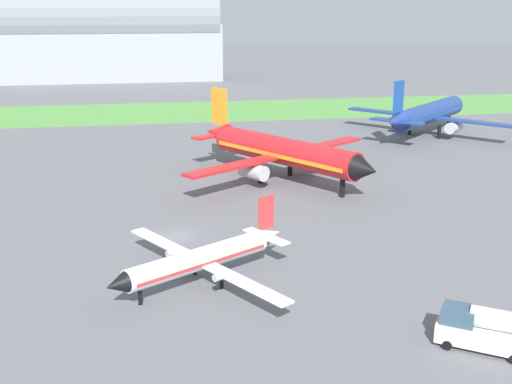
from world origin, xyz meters
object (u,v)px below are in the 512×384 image
Objects in this scene: airplane_foreground_turboprop at (202,258)px; fuel_truck_near_gate at (482,329)px; airplane_midfield_jet at (281,151)px; airplane_parked_jet_far at (428,114)px.

airplane_foreground_turboprop is 23.94m from fuel_truck_near_gate.
airplane_midfield_jet is at bearing -144.55° from airplane_foreground_turboprop.
airplane_parked_jet_far is 0.91× the size of airplane_midfield_jet.
fuel_truck_near_gate is at bearing -28.11° from airplane_midfield_jet.
airplane_parked_jet_far is at bearing -76.53° from fuel_truck_near_gate.
airplane_midfield_jet is (-33.13, -26.12, 0.10)m from airplane_parked_jet_far.
airplane_parked_jet_far reaches higher than airplane_foreground_turboprop.
airplane_foreground_turboprop is at bearing -171.43° from airplane_parked_jet_far.
airplane_midfield_jet is 35.42m from airplane_foreground_turboprop.
airplane_midfield_jet reaches higher than airplane_foreground_turboprop.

